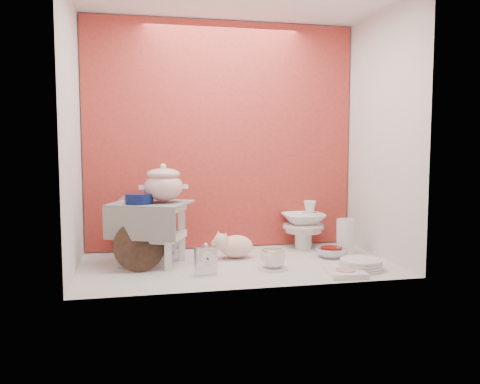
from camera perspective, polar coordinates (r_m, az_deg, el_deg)
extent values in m
plane|color=silver|center=(2.95, -0.30, -8.20)|extent=(1.80, 1.80, 0.00)
cube|color=#BA372E|center=(3.35, -2.08, 6.39)|extent=(1.80, 0.06, 1.50)
cube|color=silver|center=(2.82, -18.63, 6.27)|extent=(0.06, 1.00, 1.50)
cube|color=silver|center=(3.17, 15.91, 6.23)|extent=(0.06, 1.00, 1.50)
cylinder|color=#091545|center=(2.88, -11.39, -0.74)|extent=(0.18, 0.18, 0.06)
imported|color=white|center=(3.23, -8.86, -4.98)|extent=(0.25, 0.25, 0.23)
cube|color=silver|center=(2.70, -3.90, -7.63)|extent=(0.12, 0.06, 0.17)
ellipsoid|color=beige|center=(3.07, -0.42, -6.16)|extent=(0.29, 0.24, 0.15)
cylinder|color=white|center=(2.83, 3.77, -8.69)|extent=(0.21, 0.21, 0.01)
imported|color=white|center=(2.81, 3.78, -7.52)|extent=(0.17, 0.17, 0.11)
cube|color=white|center=(2.76, 11.90, -8.99)|extent=(0.22, 0.22, 0.03)
cylinder|color=white|center=(2.90, 13.59, -7.99)|extent=(0.27, 0.27, 0.06)
imported|color=silver|center=(3.16, 10.32, -6.79)|extent=(0.20, 0.20, 0.06)
cylinder|color=silver|center=(3.25, 11.89, -5.00)|extent=(0.13, 0.13, 0.22)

